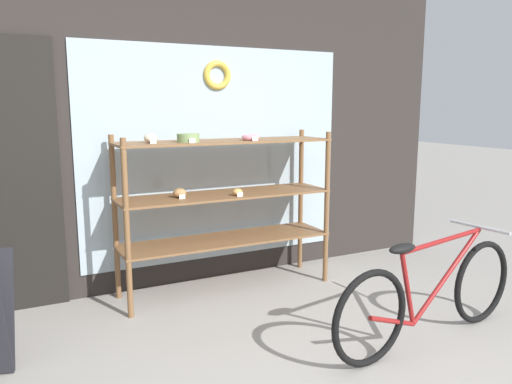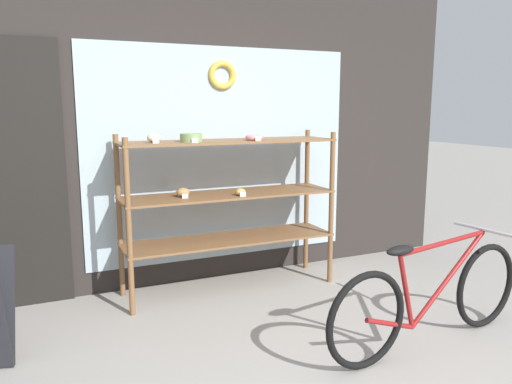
% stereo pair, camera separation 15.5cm
% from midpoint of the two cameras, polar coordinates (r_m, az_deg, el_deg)
% --- Properties ---
extents(storefront_facade, '(5.28, 0.13, 3.63)m').
position_cam_midpoint_polar(storefront_facade, '(4.48, -6.08, 12.02)').
color(storefront_facade, '#2D2826').
rests_on(storefront_facade, ground_plane).
extents(display_case, '(1.82, 0.48, 1.38)m').
position_cam_midpoint_polar(display_case, '(4.23, -2.29, -0.06)').
color(display_case, brown).
rests_on(display_case, ground_plane).
extents(bicycle, '(1.76, 0.46, 0.75)m').
position_cam_midpoint_polar(bicycle, '(3.58, 20.55, -11.26)').
color(bicycle, black).
rests_on(bicycle, ground_plane).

